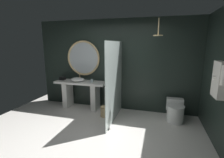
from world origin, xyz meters
name	(u,v)px	position (x,y,z in m)	size (l,w,h in m)	color
ground_plane	(92,141)	(0.00, 0.00, 0.00)	(5.76, 5.76, 0.00)	silver
back_wall_panel	(116,65)	(0.00, 1.90, 1.30)	(4.80, 0.10, 2.60)	#1E2823
side_wall_right	(221,77)	(2.35, 0.76, 1.30)	(0.10, 2.47, 2.60)	#1E2823
vanity_counter	(81,91)	(-0.99, 1.58, 0.52)	(1.54, 0.49, 0.83)	silver
vessel_sink	(77,79)	(-1.08, 1.55, 0.88)	(0.42, 0.35, 0.23)	white
tumbler_cup	(92,81)	(-0.62, 1.56, 0.87)	(0.07, 0.07, 0.09)	silver
tissue_box	(62,78)	(-1.63, 1.63, 0.87)	(0.17, 0.13, 0.09)	black
round_wall_mirror	(83,58)	(-0.99, 1.81, 1.49)	(1.05, 0.06, 1.05)	#D6B77F
shower_glass_panel	(115,82)	(0.18, 1.10, 0.99)	(0.02, 1.51, 1.98)	silver
rain_shower_head	(158,34)	(1.15, 1.38, 2.14)	(0.22, 0.22, 0.40)	#D6B77F
hanging_bathrobe	(219,78)	(2.21, 0.38, 1.34)	(0.20, 0.52, 0.69)	#D6B77F
toilet	(175,111)	(1.67, 1.43, 0.26)	(0.42, 0.62, 0.52)	white
waste_bin	(105,111)	(-0.12, 1.18, 0.16)	(0.21, 0.21, 0.31)	#D6B77F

